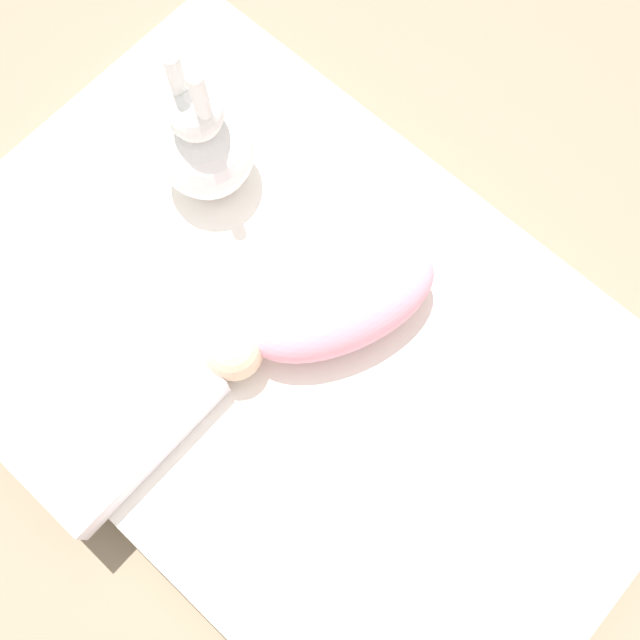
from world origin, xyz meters
TOP-DOWN VIEW (x-y plane):
  - ground_plane at (0.00, 0.00)m, footprint 12.00×12.00m
  - bed_mattress at (0.00, 0.00)m, footprint 1.57×1.02m
  - swaddled_baby at (0.02, 0.07)m, footprint 0.34×0.50m
  - pillow at (-0.21, -0.37)m, footprint 0.35×0.39m
  - bunny_plush at (-0.41, 0.15)m, footprint 0.21×0.21m

SIDE VIEW (x-z plane):
  - ground_plane at x=0.00m, z-range 0.00..0.00m
  - bed_mattress at x=0.00m, z-range 0.00..0.12m
  - pillow at x=-0.21m, z-range 0.12..0.20m
  - swaddled_baby at x=0.02m, z-range 0.12..0.28m
  - bunny_plush at x=-0.41m, z-range 0.05..0.44m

